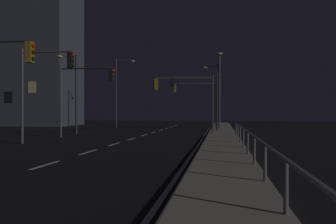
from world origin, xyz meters
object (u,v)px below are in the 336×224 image
traffic_light_near_right (44,77)px  street_lamp_across_street (216,90)px  street_lamp_median (73,86)px  building_distant (24,42)px  traffic_light_far_center (84,86)px  traffic_light_mid_right (197,95)px  traffic_light_near_left (185,91)px  street_lamp_far_end (220,84)px  street_lamp_mid_block (119,87)px  traffic_light_far_left (197,90)px

traffic_light_near_right → street_lamp_across_street: street_lamp_across_street is taller
street_lamp_median → building_distant: bearing=131.7°
street_lamp_across_street → building_distant: bearing=164.2°
traffic_light_far_center → traffic_light_mid_right: size_ratio=1.01×
street_lamp_across_street → traffic_light_far_center: bearing=-125.2°
street_lamp_median → street_lamp_across_street: bearing=38.0°
traffic_light_mid_right → building_distant: 27.23m
street_lamp_median → traffic_light_far_center: bearing=-56.4°
street_lamp_across_street → traffic_light_near_left: bearing=-105.9°
building_distant → traffic_light_mid_right: bearing=-11.7°
traffic_light_near_left → street_lamp_median: (-9.74, -0.77, 0.50)m
traffic_light_near_right → street_lamp_median: (-2.23, 9.03, 0.16)m
building_distant → traffic_light_near_right: bearing=-56.2°
street_lamp_far_end → street_lamp_across_street: street_lamp_far_end is taller
traffic_light_near_right → street_lamp_median: street_lamp_median is taller
traffic_light_near_left → traffic_light_far_center: (-7.08, -4.79, 0.17)m
traffic_light_far_center → street_lamp_far_end: (9.93, 11.77, 0.98)m
street_lamp_far_end → street_lamp_median: size_ratio=1.13×
traffic_light_mid_right → street_lamp_mid_block: 9.55m
street_lamp_mid_block → street_lamp_across_street: (11.81, -2.50, -0.61)m
street_lamp_far_end → street_lamp_median: street_lamp_far_end is taller
traffic_light_near_right → building_distant: size_ratio=0.24×
traffic_light_far_left → street_lamp_median: size_ratio=0.78×
traffic_light_mid_right → street_lamp_across_street: bearing=-48.3°
traffic_light_mid_right → street_lamp_median: 15.71m
traffic_light_mid_right → building_distant: (-25.45, 5.27, 8.11)m
traffic_light_far_left → street_lamp_mid_block: bearing=141.6°
traffic_light_near_right → street_lamp_mid_block: size_ratio=0.69×
traffic_light_mid_right → street_lamp_across_street: (2.32, -2.60, 0.40)m
traffic_light_mid_right → street_lamp_median: (-9.93, -12.18, 0.20)m
traffic_light_near_left → traffic_light_far_center: traffic_light_far_center is taller
street_lamp_far_end → building_distant: size_ratio=0.32×
street_lamp_across_street → street_lamp_median: bearing=-142.0°
street_lamp_across_street → street_lamp_mid_block: bearing=168.0°
street_lamp_median → traffic_light_near_right: bearing=-76.1°
traffic_light_near_left → building_distant: 31.42m
traffic_light_near_right → street_lamp_mid_block: (-1.79, 21.11, 0.97)m
street_lamp_mid_block → traffic_light_mid_right: bearing=0.6°
traffic_light_near_left → traffic_light_near_right: bearing=-127.5°
traffic_light_near_left → street_lamp_across_street: (2.50, 8.81, 0.70)m
traffic_light_near_left → street_lamp_far_end: bearing=67.7°
traffic_light_far_center → street_lamp_across_street: street_lamp_across_street is taller
traffic_light_mid_right → building_distant: size_ratio=0.22×
street_lamp_across_street → building_distant: 29.88m
traffic_light_near_right → street_lamp_median: size_ratio=0.83×
traffic_light_near_left → traffic_light_mid_right: (0.19, 11.41, 0.31)m
traffic_light_near_left → street_lamp_mid_block: bearing=129.5°
street_lamp_far_end → street_lamp_mid_block: (-12.16, 4.33, 0.16)m
traffic_light_near_left → street_lamp_mid_block: (-9.31, 11.31, 1.32)m
street_lamp_mid_block → street_lamp_across_street: bearing=-12.0°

